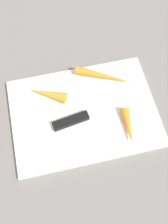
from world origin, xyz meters
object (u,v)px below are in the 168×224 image
cutting_board (84,113)px  carrot_medium (48,94)px  carrot_shortest (128,126)px  carrot_longest (104,76)px  knife (76,119)px

cutting_board → carrot_medium: size_ratio=3.79×
carrot_shortest → carrot_medium: (0.17, -0.13, 0.00)m
cutting_board → carrot_medium: 0.10m
carrot_longest → carrot_medium: 0.15m
carrot_longest → carrot_shortest: bearing=-54.6°
knife → carrot_medium: (0.05, -0.08, 0.01)m
knife → carrot_longest: bearing=37.7°
cutting_board → carrot_longest: 0.11m
cutting_board → knife: size_ratio=1.79×
carrot_shortest → cutting_board: bearing=-120.5°
knife → carrot_shortest: (-0.12, 0.05, 0.01)m
cutting_board → knife: knife is taller
carrot_shortest → carrot_longest: 0.15m
knife → carrot_medium: bearing=115.7°
knife → carrot_longest: (-0.10, -0.10, 0.01)m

